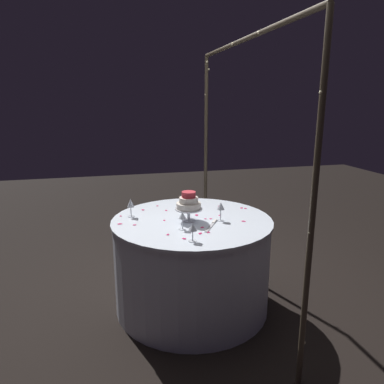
# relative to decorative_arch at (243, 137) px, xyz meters

# --- Properties ---
(ground_plane) EXTENTS (12.00, 12.00, 0.00)m
(ground_plane) POSITION_rel_decorative_arch_xyz_m (-0.00, -0.42, -1.45)
(ground_plane) COLOR black
(decorative_arch) EXTENTS (2.15, 0.06, 2.21)m
(decorative_arch) POSITION_rel_decorative_arch_xyz_m (0.00, 0.00, 0.00)
(decorative_arch) COLOR #473D2D
(decorative_arch) RESTS_ON ground
(main_table) EXTENTS (1.33, 1.33, 0.79)m
(main_table) POSITION_rel_decorative_arch_xyz_m (-0.00, -0.42, -1.06)
(main_table) COLOR silver
(main_table) RESTS_ON ground
(tiered_cake) EXTENTS (0.22, 0.22, 0.25)m
(tiered_cake) POSITION_rel_decorative_arch_xyz_m (0.04, -0.46, -0.52)
(tiered_cake) COLOR silver
(tiered_cake) RESTS_ON main_table
(wine_glass_0) EXTENTS (0.06, 0.06, 0.16)m
(wine_glass_0) POSITION_rel_decorative_arch_xyz_m (-0.19, -0.91, -0.55)
(wine_glass_0) COLOR silver
(wine_glass_0) RESTS_ON main_table
(wine_glass_1) EXTENTS (0.06, 0.06, 0.15)m
(wine_glass_1) POSITION_rel_decorative_arch_xyz_m (0.09, -0.21, -0.55)
(wine_glass_1) COLOR silver
(wine_glass_1) RESTS_ON main_table
(wine_glass_2) EXTENTS (0.06, 0.06, 0.14)m
(wine_glass_2) POSITION_rel_decorative_arch_xyz_m (0.22, -0.55, -0.57)
(wine_glass_2) COLOR silver
(wine_glass_2) RESTS_ON main_table
(wine_glass_3) EXTENTS (0.06, 0.06, 0.13)m
(wine_glass_3) POSITION_rel_decorative_arch_xyz_m (0.47, -0.54, -0.57)
(wine_glass_3) COLOR silver
(wine_glass_3) RESTS_ON main_table
(cake_knife) EXTENTS (0.26, 0.18, 0.01)m
(cake_knife) POSITION_rel_decorative_arch_xyz_m (0.19, -0.31, -0.66)
(cake_knife) COLOR silver
(cake_knife) RESTS_ON main_table
(rose_petal_0) EXTENTS (0.04, 0.05, 0.00)m
(rose_petal_0) POSITION_rel_decorative_arch_xyz_m (0.16, -0.03, -0.66)
(rose_petal_0) COLOR #C61951
(rose_petal_0) RESTS_ON main_table
(rose_petal_1) EXTENTS (0.03, 0.02, 0.00)m
(rose_petal_1) POSITION_rel_decorative_arch_xyz_m (-0.03, -0.17, -0.66)
(rose_petal_1) COLOR #C61951
(rose_petal_1) RESTS_ON main_table
(rose_petal_2) EXTENTS (0.04, 0.04, 0.00)m
(rose_petal_2) POSITION_rel_decorative_arch_xyz_m (-0.35, -0.79, -0.66)
(rose_petal_2) COLOR #C61951
(rose_petal_2) RESTS_ON main_table
(rose_petal_3) EXTENTS (0.04, 0.04, 0.00)m
(rose_petal_3) POSITION_rel_decorative_arch_xyz_m (0.34, -0.38, -0.66)
(rose_petal_3) COLOR #C61951
(rose_petal_3) RESTS_ON main_table
(rose_petal_4) EXTENTS (0.03, 0.03, 0.00)m
(rose_petal_4) POSITION_rel_decorative_arch_xyz_m (-0.22, -0.99, -0.66)
(rose_petal_4) COLOR #C61951
(rose_petal_4) RESTS_ON main_table
(rose_petal_5) EXTENTS (0.03, 0.03, 0.00)m
(rose_petal_5) POSITION_rel_decorative_arch_xyz_m (-0.45, -0.64, -0.66)
(rose_petal_5) COLOR #C61951
(rose_petal_5) RESTS_ON main_table
(rose_petal_6) EXTENTS (0.03, 0.04, 0.00)m
(rose_petal_6) POSITION_rel_decorative_arch_xyz_m (-0.02, -1.01, -0.66)
(rose_petal_6) COLOR #C61951
(rose_petal_6) RESTS_ON main_table
(rose_petal_7) EXTENTS (0.04, 0.03, 0.00)m
(rose_petal_7) POSITION_rel_decorative_arch_xyz_m (-0.09, -0.36, -0.66)
(rose_petal_7) COLOR #C61951
(rose_petal_7) RESTS_ON main_table
(rose_petal_8) EXTENTS (0.03, 0.03, 0.00)m
(rose_petal_8) POSITION_rel_decorative_arch_xyz_m (0.04, -0.27, -0.66)
(rose_petal_8) COLOR #C61951
(rose_petal_8) RESTS_ON main_table
(rose_petal_9) EXTENTS (0.03, 0.03, 0.00)m
(rose_petal_9) POSITION_rel_decorative_arch_xyz_m (0.03, -0.32, -0.66)
(rose_petal_9) COLOR #C61951
(rose_petal_9) RESTS_ON main_table
(rose_petal_10) EXTENTS (0.04, 0.03, 0.00)m
(rose_petal_10) POSITION_rel_decorative_arch_xyz_m (0.31, -0.68, -0.66)
(rose_petal_10) COLOR #C61951
(rose_petal_10) RESTS_ON main_table
(rose_petal_11) EXTENTS (0.04, 0.03, 0.00)m
(rose_petal_11) POSITION_rel_decorative_arch_xyz_m (-0.17, 0.12, -0.66)
(rose_petal_11) COLOR #C61951
(rose_petal_11) RESTS_ON main_table
(rose_petal_12) EXTENTS (0.04, 0.04, 0.00)m
(rose_petal_12) POSITION_rel_decorative_arch_xyz_m (0.22, -0.40, -0.66)
(rose_petal_12) COLOR #C61951
(rose_petal_12) RESTS_ON main_table
(rose_petal_13) EXTENTS (0.04, 0.04, 0.00)m
(rose_petal_13) POSITION_rel_decorative_arch_xyz_m (0.42, -0.59, -0.66)
(rose_petal_13) COLOR #C61951
(rose_petal_13) RESTS_ON main_table
(rose_petal_14) EXTENTS (0.04, 0.04, 0.00)m
(rose_petal_14) POSITION_rel_decorative_arch_xyz_m (0.34, -0.45, -0.66)
(rose_petal_14) COLOR #C61951
(rose_petal_14) RESTS_ON main_table
(rose_petal_15) EXTENTS (0.03, 0.02, 0.00)m
(rose_petal_15) POSITION_rel_decorative_arch_xyz_m (-0.02, -0.65, -0.66)
(rose_petal_15) COLOR #C61951
(rose_petal_15) RESTS_ON main_table
(rose_petal_16) EXTENTS (0.04, 0.04, 0.00)m
(rose_petal_16) POSITION_rel_decorative_arch_xyz_m (-0.19, 0.09, -0.66)
(rose_petal_16) COLOR #C61951
(rose_petal_16) RESTS_ON main_table
(rose_petal_17) EXTENTS (0.03, 0.03, 0.00)m
(rose_petal_17) POSITION_rel_decorative_arch_xyz_m (0.04, -0.90, -0.66)
(rose_petal_17) COLOR #C61951
(rose_petal_17) RESTS_ON main_table
(rose_petal_18) EXTENTS (0.03, 0.03, 0.00)m
(rose_petal_18) POSITION_rel_decorative_arch_xyz_m (-0.29, -0.59, -0.66)
(rose_petal_18) COLOR #C61951
(rose_petal_18) RESTS_ON main_table
(rose_petal_19) EXTENTS (0.04, 0.04, 0.00)m
(rose_petal_19) POSITION_rel_decorative_arch_xyz_m (-0.30, -0.09, -0.66)
(rose_petal_19) COLOR #C61951
(rose_petal_19) RESTS_ON main_table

